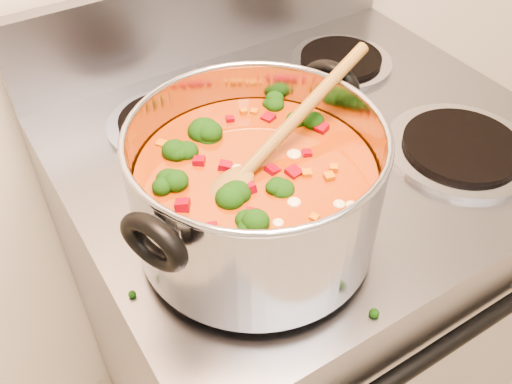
% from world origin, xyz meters
% --- Properties ---
extents(electric_range, '(0.75, 0.67, 1.08)m').
position_xyz_m(electric_range, '(0.06, 1.16, 0.47)').
color(electric_range, gray).
rests_on(electric_range, ground).
extents(stockpot, '(0.35, 0.30, 0.18)m').
position_xyz_m(stockpot, '(-0.13, 1.02, 1.01)').
color(stockpot, '#A9A9B1').
rests_on(stockpot, electric_range).
extents(wooden_spoon, '(0.28, 0.11, 0.10)m').
position_xyz_m(wooden_spoon, '(-0.11, 1.03, 1.06)').
color(wooden_spoon, brown).
rests_on(wooden_spoon, stockpot).
extents(cooktop_crumbs, '(0.05, 0.29, 0.01)m').
position_xyz_m(cooktop_crumbs, '(-0.24, 1.02, 0.92)').
color(cooktop_crumbs, black).
rests_on(cooktop_crumbs, electric_range).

